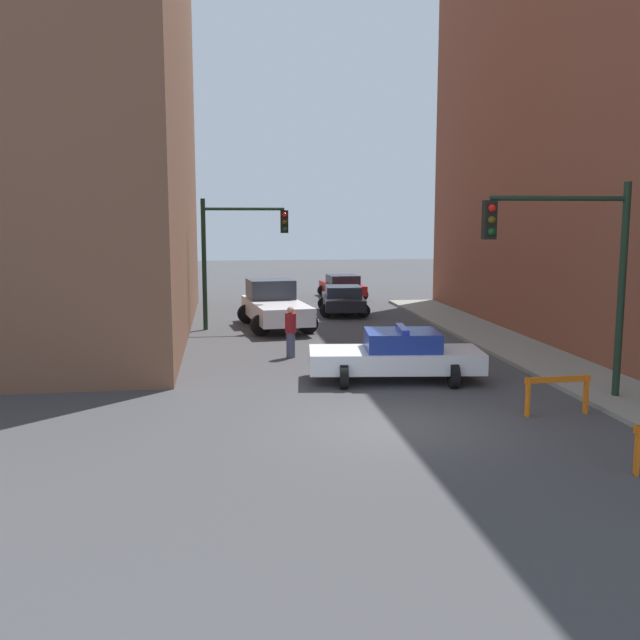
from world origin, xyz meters
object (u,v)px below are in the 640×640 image
Objects in this scene: traffic_light_near at (578,258)px; parked_car_mid at (342,286)px; police_car at (397,355)px; white_truck at (275,305)px; parked_car_near at (343,299)px; barrier_back at (557,389)px; pedestrian_crossing at (291,331)px; traffic_light_far at (232,245)px.

traffic_light_near is 1.18× the size of parked_car_mid.
police_car is 0.87× the size of white_truck.
traffic_light_near is at bearing -74.58° from parked_car_near.
traffic_light_near reaches higher than parked_car_mid.
police_car is at bearing 126.45° from barrier_back.
white_truck reaches higher than barrier_back.
parked_car_mid is at bearing 0.97° from police_car.
parked_car_near is at bearing 96.41° from barrier_back.
white_truck is 6.43m from pedestrian_crossing.
police_car is (4.33, -9.83, -2.67)m from traffic_light_far.
traffic_light_near is at bearing 50.20° from barrier_back.
traffic_light_far is at bearing 30.02° from police_car.
traffic_light_far is 3.13× the size of pedestrian_crossing.
traffic_light_near is at bearing -57.44° from traffic_light_far.
traffic_light_near is 14.92m from traffic_light_far.
white_truck is at bearing 111.36° from barrier_back.
traffic_light_far is at bearing 122.56° from traffic_light_near.
parked_car_near is 10.68m from pedestrian_crossing.
traffic_light_far is 11.07m from police_car.
traffic_light_far is at bearing 117.63° from barrier_back.
traffic_light_near is 5.40m from police_car.
traffic_light_near reaches higher than barrier_back.
parked_car_mid is at bearing 58.75° from white_truck.
traffic_light_far is at bearing -136.83° from parked_car_near.
police_car is 1.09× the size of parked_car_near.
parked_car_mid is 23.95m from barrier_back.
police_car is 13.83m from parked_car_near.
parked_car_near is at bearing -102.47° from parked_car_mid.
parked_car_mid is (1.03, 6.31, 0.00)m from parked_car_near.
white_truck is 14.95m from barrier_back.
parked_car_near is (5.16, 3.97, -2.72)m from traffic_light_far.
parked_car_near is at bearing 170.12° from pedestrian_crossing.
white_truck is 1.26× the size of parked_car_near.
white_truck is (-6.33, 12.86, -2.62)m from traffic_light_near.
traffic_light_far is at bearing -124.27° from parked_car_mid.
parked_car_mid is at bearing 58.95° from traffic_light_far.
barrier_back is (5.44, -13.93, -0.29)m from white_truck.
traffic_light_near is at bearing -70.84° from white_truck.
police_car is (-3.70, 2.74, -2.81)m from traffic_light_near.
pedestrian_crossing is at bearing 41.25° from police_car.
police_car reaches higher than parked_car_mid.
pedestrian_crossing reaches higher than parked_car_near.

